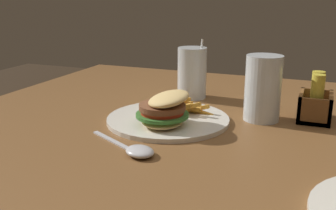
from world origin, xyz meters
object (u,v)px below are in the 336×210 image
at_px(juice_glass, 192,75).
at_px(condiment_caddy, 316,104).
at_px(spoon, 137,150).
at_px(meal_plate_near, 167,114).
at_px(beer_glass, 263,90).

xyz_separation_m(juice_glass, condiment_caddy, (0.08, 0.32, -0.02)).
height_order(juice_glass, spoon, juice_glass).
relative_size(meal_plate_near, beer_glass, 1.86).
distance_m(juice_glass, condiment_caddy, 0.33).
relative_size(meal_plate_near, spoon, 1.56).
distance_m(beer_glass, juice_glass, 0.25).
bearing_deg(beer_glass, condiment_caddy, 111.36).
xyz_separation_m(beer_glass, juice_glass, (-0.13, -0.21, -0.01)).
height_order(meal_plate_near, condiment_caddy, condiment_caddy).
relative_size(beer_glass, juice_glass, 0.92).
xyz_separation_m(beer_glass, condiment_caddy, (-0.04, 0.11, -0.03)).
distance_m(spoon, condiment_caddy, 0.44).
distance_m(beer_glass, condiment_caddy, 0.13).
bearing_deg(juice_glass, meal_plate_near, 5.42).
bearing_deg(spoon, meal_plate_near, 121.71).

